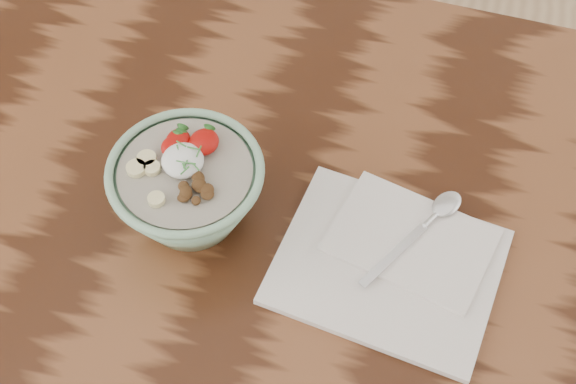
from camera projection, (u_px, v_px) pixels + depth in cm
name	position (u px, v px, depth cm)	size (l,w,h in cm)	color
table	(257.00, 276.00, 99.95)	(160.00, 90.00, 75.00)	#381B0E
breakfast_bowl	(188.00, 189.00, 88.96)	(17.28, 17.28, 11.47)	#88B894
napkin	(392.00, 261.00, 89.80)	(25.91, 22.27, 1.48)	white
spoon	(434.00, 216.00, 91.68)	(9.62, 15.81, 0.88)	silver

